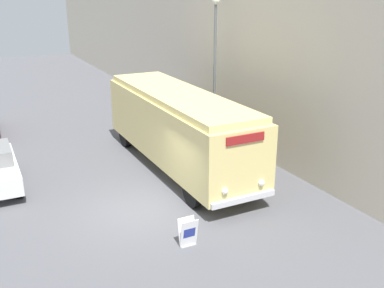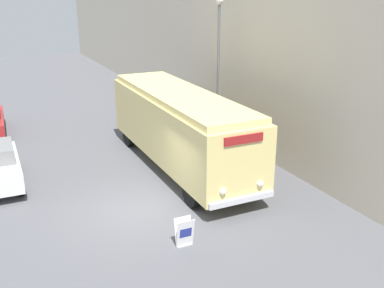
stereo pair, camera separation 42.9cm
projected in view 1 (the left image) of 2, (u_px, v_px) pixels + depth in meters
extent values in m
plane|color=#56565B|center=(139.00, 211.00, 15.17)|extent=(80.00, 80.00, 0.00)
cube|color=beige|center=(188.00, 53.00, 25.31)|extent=(0.30, 60.00, 7.33)
cylinder|color=black|center=(193.00, 192.00, 15.37)|extent=(0.28, 1.06, 1.06)
cylinder|color=black|center=(247.00, 180.00, 16.33)|extent=(0.28, 1.06, 1.06)
cylinder|color=black|center=(125.00, 135.00, 21.26)|extent=(0.28, 1.06, 1.06)
cylinder|color=black|center=(168.00, 129.00, 22.22)|extent=(0.28, 1.06, 1.06)
cube|color=#E5D17F|center=(178.00, 127.00, 18.39)|extent=(2.54, 9.81, 2.43)
cube|color=#F3DD87|center=(177.00, 95.00, 17.95)|extent=(2.34, 9.41, 0.24)
cube|color=silver|center=(244.00, 199.00, 14.58)|extent=(2.41, 0.12, 0.20)
sphere|color=white|center=(225.00, 191.00, 14.16)|extent=(0.22, 0.22, 0.22)
sphere|color=white|center=(261.00, 183.00, 14.76)|extent=(0.22, 0.22, 0.22)
cube|color=maroon|center=(245.00, 139.00, 13.94)|extent=(1.40, 0.06, 0.28)
cube|color=gray|center=(188.00, 245.00, 13.19)|extent=(0.48, 0.19, 0.01)
cube|color=white|center=(189.00, 233.00, 12.98)|extent=(0.53, 0.17, 0.86)
cube|color=white|center=(187.00, 231.00, 13.11)|extent=(0.53, 0.17, 0.86)
cube|color=navy|center=(189.00, 233.00, 12.96)|extent=(0.37, 0.06, 0.30)
cylinder|color=#595E60|center=(215.00, 76.00, 20.85)|extent=(0.12, 0.12, 6.51)
sphere|color=silver|center=(216.00, 0.00, 19.74)|extent=(0.36, 0.36, 0.36)
cylinder|color=black|center=(19.00, 189.00, 16.06)|extent=(0.22, 0.67, 0.67)
cylinder|color=black|center=(11.00, 164.00, 18.36)|extent=(0.22, 0.67, 0.67)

